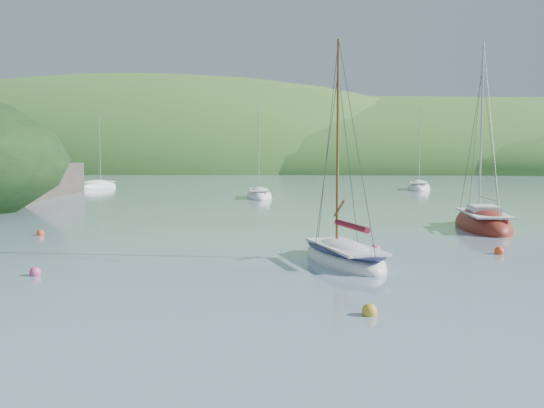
# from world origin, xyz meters

# --- Properties ---
(ground) EXTENTS (700.00, 700.00, 0.00)m
(ground) POSITION_xyz_m (0.00, 0.00, 0.00)
(ground) COLOR #728F9D
(ground) RESTS_ON ground
(shoreline_hills) EXTENTS (690.00, 135.00, 56.00)m
(shoreline_hills) POSITION_xyz_m (-9.66, 172.42, 0.00)
(shoreline_hills) COLOR #39702B
(shoreline_hills) RESTS_ON ground
(daysailer_white) EXTENTS (4.53, 6.78, 9.79)m
(daysailer_white) POSITION_xyz_m (4.62, 4.96, 0.22)
(daysailer_white) COLOR white
(daysailer_white) RESTS_ON ground
(sloop_red) EXTENTS (2.83, 8.18, 12.10)m
(sloop_red) POSITION_xyz_m (12.93, 17.34, 0.22)
(sloop_red) COLOR maroon
(sloop_red) RESTS_ON ground
(distant_sloop_a) EXTENTS (3.69, 7.57, 10.35)m
(distant_sloop_a) POSITION_xyz_m (-3.78, 41.93, 0.18)
(distant_sloop_a) COLOR white
(distant_sloop_a) RESTS_ON ground
(distant_sloop_b) EXTENTS (3.78, 8.29, 11.42)m
(distant_sloop_b) POSITION_xyz_m (14.53, 59.23, 0.19)
(distant_sloop_b) COLOR white
(distant_sloop_b) RESTS_ON ground
(distant_sloop_c) EXTENTS (4.91, 7.88, 10.60)m
(distant_sloop_c) POSITION_xyz_m (-27.63, 57.26, 0.18)
(distant_sloop_c) COLOR white
(distant_sloop_c) RESTS_ON ground
(mooring_buoys) EXTENTS (23.75, 15.27, 0.46)m
(mooring_buoys) POSITION_xyz_m (1.92, 5.10, 0.12)
(mooring_buoys) COLOR gold
(mooring_buoys) RESTS_ON ground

